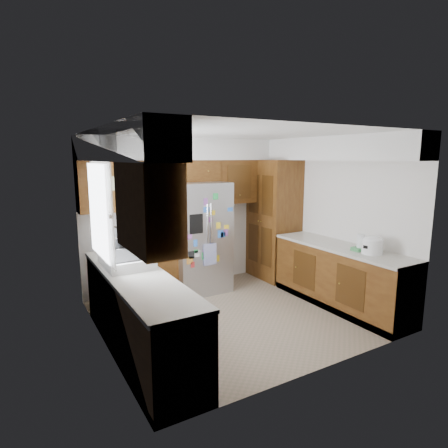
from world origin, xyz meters
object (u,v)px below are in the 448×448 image
(paper_towel, at_px, (361,243))
(rice_cooker, at_px, (372,245))
(fridge, at_px, (198,237))
(pantry, at_px, (274,220))

(paper_towel, bearing_deg, rice_cooker, -87.10)
(fridge, distance_m, paper_towel, 2.51)
(paper_towel, bearing_deg, pantry, 89.71)
(rice_cooker, bearing_deg, paper_towel, 92.90)
(pantry, relative_size, fridge, 1.19)
(pantry, relative_size, paper_towel, 9.08)
(rice_cooker, distance_m, paper_towel, 0.18)
(fridge, bearing_deg, rice_cooker, -55.69)
(pantry, height_order, rice_cooker, pantry)
(rice_cooker, height_order, paper_towel, rice_cooker)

